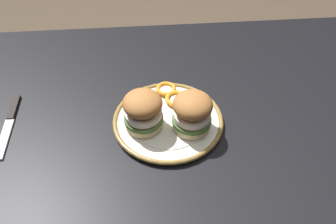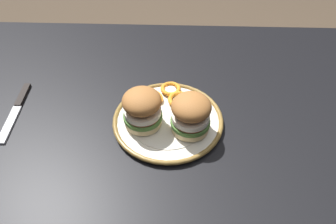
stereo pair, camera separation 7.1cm
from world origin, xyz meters
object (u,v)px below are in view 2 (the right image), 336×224
at_px(dining_table, 163,137).
at_px(table_knife, 17,108).
at_px(sandwich_half_left, 191,114).
at_px(sandwich_half_right, 142,108).
at_px(dinner_plate, 168,120).

xyz_separation_m(dining_table, table_knife, (0.40, -0.01, 0.09)).
height_order(sandwich_half_left, sandwich_half_right, same).
xyz_separation_m(sandwich_half_right, table_knife, (0.35, -0.06, -0.07)).
distance_m(dining_table, sandwich_half_right, 0.17).
xyz_separation_m(dining_table, dinner_plate, (-0.01, 0.03, 0.10)).
bearing_deg(sandwich_half_left, dining_table, -39.81).
bearing_deg(dining_table, sandwich_half_left, 140.19).
xyz_separation_m(dining_table, sandwich_half_left, (-0.07, 0.06, 0.16)).
bearing_deg(table_knife, sandwich_half_left, 171.35).
bearing_deg(sandwich_half_right, dining_table, -137.57).
height_order(dining_table, sandwich_half_left, sandwich_half_left).
relative_size(dinner_plate, sandwich_half_right, 2.30).
bearing_deg(dinner_plate, table_knife, -5.41).
relative_size(dinner_plate, sandwich_half_left, 2.67).
distance_m(dinner_plate, sandwich_half_right, 0.09).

